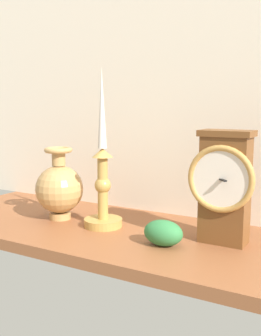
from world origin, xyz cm
name	(u,v)px	position (x,y,z in cm)	size (l,w,h in cm)	color
ground_plane	(120,235)	(0.00, 0.00, -1.20)	(100.00, 36.00, 2.40)	brown
back_wall	(159,84)	(0.00, 18.50, 32.50)	(120.00, 2.00, 65.00)	silver
mantel_clock	(224,185)	(22.37, 2.62, 11.75)	(13.12, 8.40, 22.51)	brown
candlestick_tall_left	(102,182)	(-4.57, -0.21, 10.37)	(8.68, 8.68, 35.38)	#B98D43
brass_vase_bulbous	(60,188)	(-17.13, 0.38, 7.65)	(11.47, 11.47, 17.39)	tan
ivy_sprig	(163,233)	(12.75, -4.70, 2.55)	(8.03, 5.62, 5.09)	#2F783F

